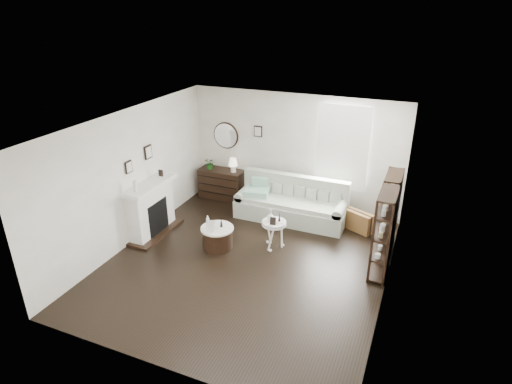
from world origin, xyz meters
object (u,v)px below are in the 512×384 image
at_px(sofa, 292,205).
at_px(pedestal_table, 274,224).
at_px(dresser, 222,184).
at_px(drum_table, 218,237).

distance_m(sofa, pedestal_table, 1.37).
distance_m(dresser, drum_table, 2.40).
xyz_separation_m(sofa, pedestal_table, (0.08, -1.35, 0.22)).
distance_m(drum_table, pedestal_table, 1.16).
relative_size(dresser, drum_table, 1.71).
xyz_separation_m(sofa, drum_table, (-0.96, -1.79, -0.09)).
bearing_deg(dresser, pedestal_table, -40.56).
xyz_separation_m(drum_table, pedestal_table, (1.03, 0.44, 0.31)).
bearing_deg(sofa, pedestal_table, -86.78).
bearing_deg(pedestal_table, sofa, 93.22).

